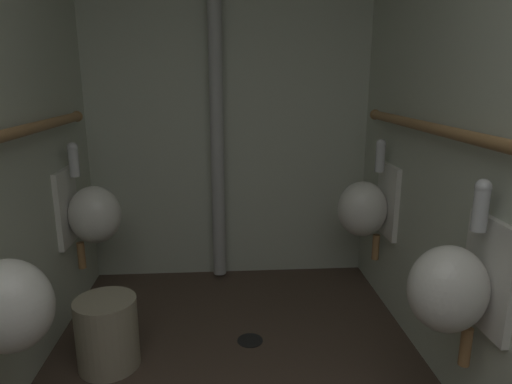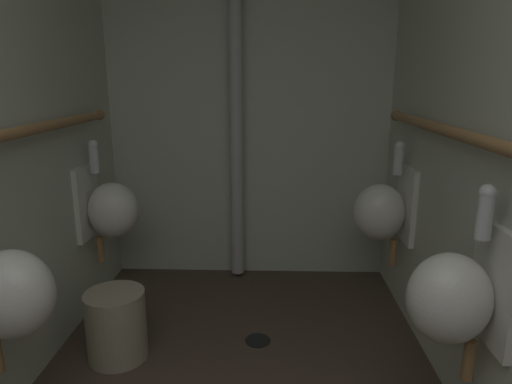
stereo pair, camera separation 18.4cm
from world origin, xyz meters
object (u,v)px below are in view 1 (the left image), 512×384
urinal_left_far (91,213)px  urinal_right_mid (454,286)px  standpipe_back_wall (216,100)px  waste_bin (107,333)px  urinal_left_mid (2,303)px  urinal_right_far (366,207)px  floor_drain (250,340)px

urinal_left_far → urinal_right_mid: bearing=-33.2°
standpipe_back_wall → waste_bin: 1.58m
urinal_left_mid → waste_bin: 0.74m
urinal_left_mid → standpipe_back_wall: bearing=64.8°
urinal_right_far → waste_bin: (-1.45, -0.55, -0.46)m
urinal_right_mid → urinal_left_mid: bearing=-179.4°
urinal_right_mid → floor_drain: size_ratio=5.39×
urinal_right_mid → urinal_right_far: 1.08m
standpipe_back_wall → waste_bin: size_ratio=6.88×
urinal_right_far → floor_drain: urinal_right_far is taller
standpipe_back_wall → floor_drain: size_ratio=17.59×
urinal_right_far → standpipe_back_wall: (-0.90, 0.46, 0.62)m
urinal_left_far → urinal_left_mid: bearing=-90.0°
urinal_right_mid → floor_drain: 1.19m
standpipe_back_wall → floor_drain: (0.17, -0.85, -1.25)m
urinal_left_mid → urinal_right_far: same height
urinal_left_mid → floor_drain: 1.31m
urinal_left_mid → urinal_left_far: bearing=90.0°
urinal_left_mid → urinal_right_mid: size_ratio=1.00×
urinal_left_far → standpipe_back_wall: 1.07m
standpipe_back_wall → urinal_left_far: bearing=-147.4°
urinal_left_far → standpipe_back_wall: (0.73, 0.47, 0.62)m
urinal_left_far → standpipe_back_wall: bearing=32.6°
urinal_left_far → waste_bin: (0.19, -0.54, -0.46)m
urinal_left_mid → urinal_right_far: bearing=33.9°
urinal_left_far → waste_bin: size_ratio=2.11×
urinal_right_far → waste_bin: bearing=-159.1°
waste_bin → floor_drain: bearing=12.9°
urinal_left_far → floor_drain: bearing=-22.8°
urinal_left_mid → floor_drain: size_ratio=5.39×
urinal_left_far → urinal_right_far: (1.63, 0.01, 0.00)m
urinal_left_mid → standpipe_back_wall: standpipe_back_wall is taller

